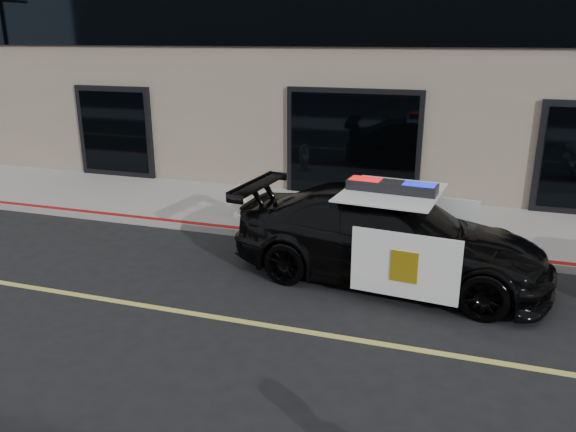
% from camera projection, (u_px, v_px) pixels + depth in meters
% --- Properties ---
extents(ground, '(120.00, 120.00, 0.00)m').
position_uv_depth(ground, '(319.00, 334.00, 8.08)').
color(ground, black).
rests_on(ground, ground).
extents(sidewalk_n, '(60.00, 3.50, 0.15)m').
position_uv_depth(sidewalk_n, '(378.00, 221.00, 12.81)').
color(sidewalk_n, gray).
rests_on(sidewalk_n, ground).
extents(police_car, '(3.27, 5.85, 1.77)m').
position_uv_depth(police_car, '(389.00, 236.00, 9.70)').
color(police_car, black).
rests_on(police_car, ground).
extents(fire_hydrant, '(0.36, 0.50, 0.80)m').
position_uv_depth(fire_hydrant, '(241.00, 201.00, 12.72)').
color(fire_hydrant, silver).
rests_on(fire_hydrant, sidewalk_n).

